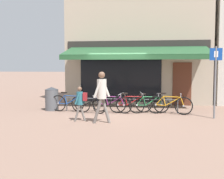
{
  "coord_description": "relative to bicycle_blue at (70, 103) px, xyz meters",
  "views": [
    {
      "loc": [
        1.45,
        -11.36,
        1.92
      ],
      "look_at": [
        0.02,
        -1.04,
        1.05
      ],
      "focal_mm": 45.0,
      "sensor_mm": 36.0,
      "label": 1
    }
  ],
  "objects": [
    {
      "name": "bicycle_purple",
      "position": [
        1.73,
        0.07,
        -0.01
      ],
      "size": [
        1.75,
        0.74,
        0.84
      ],
      "rotation": [
        0.11,
        0.0,
        -0.3
      ],
      "color": "black",
      "rests_on": "ground_plane"
    },
    {
      "name": "ground_plane",
      "position": [
        1.88,
        0.06,
        -0.38
      ],
      "size": [
        160.0,
        160.0,
        0.0
      ],
      "primitive_type": "plane",
      "color": "#846656"
    },
    {
      "name": "pedestrian_adult",
      "position": [
        1.71,
        -2.08,
        0.7
      ],
      "size": [
        0.61,
        0.46,
        1.75
      ],
      "rotation": [
        0.0,
        0.0,
        3.02
      ],
      "color": "slate",
      "rests_on": "ground_plane"
    },
    {
      "name": "shop_front",
      "position": [
        2.64,
        4.15,
        2.77
      ],
      "size": [
        7.36,
        4.98,
        6.31
      ],
      "color": "tan",
      "rests_on": "ground_plane"
    },
    {
      "name": "bicycle_blue",
      "position": [
        0.0,
        0.0,
        0.0
      ],
      "size": [
        1.79,
        0.52,
        0.84
      ],
      "rotation": [
        0.04,
        0.0,
        -0.15
      ],
      "color": "black",
      "rests_on": "ground_plane"
    },
    {
      "name": "bike_rack_rail",
      "position": [
        2.1,
        0.25,
        0.11
      ],
      "size": [
        4.75,
        0.04,
        0.57
      ],
      "color": "#47494F",
      "rests_on": "ground_plane"
    },
    {
      "name": "parking_sign",
      "position": [
        5.66,
        -0.69,
        1.22
      ],
      "size": [
        0.44,
        0.07,
        2.63
      ],
      "color": "slate",
      "rests_on": "ground_plane"
    },
    {
      "name": "litter_bin",
      "position": [
        -0.91,
        0.31,
        0.14
      ],
      "size": [
        0.58,
        0.58,
        1.02
      ],
      "color": "#515459",
      "rests_on": "ground_plane"
    },
    {
      "name": "bicycle_orange",
      "position": [
        4.09,
        0.05,
        0.01
      ],
      "size": [
        1.81,
        0.51,
        0.87
      ],
      "rotation": [
        -0.13,
        0.0,
        -0.18
      ],
      "color": "black",
      "rests_on": "ground_plane"
    },
    {
      "name": "pedestrian_child",
      "position": [
        0.92,
        -1.85,
        0.39
      ],
      "size": [
        0.46,
        0.41,
        1.22
      ],
      "rotation": [
        0.0,
        0.0,
        3.27
      ],
      "color": "slate",
      "rests_on": "ground_plane"
    },
    {
      "name": "bicycle_green",
      "position": [
        3.28,
        0.2,
        -0.01
      ],
      "size": [
        1.69,
        0.71,
        0.84
      ],
      "rotation": [
        -0.13,
        0.0,
        0.27
      ],
      "color": "black",
      "rests_on": "ground_plane"
    },
    {
      "name": "bicycle_black",
      "position": [
        0.78,
        -0.06,
        -0.02
      ],
      "size": [
        1.64,
        0.81,
        0.79
      ],
      "rotation": [
        0.05,
        0.0,
        -0.4
      ],
      "color": "black",
      "rests_on": "ground_plane"
    },
    {
      "name": "bicycle_red",
      "position": [
        2.54,
        0.11,
        -0.0
      ],
      "size": [
        1.77,
        0.61,
        0.85
      ],
      "rotation": [
        0.11,
        0.0,
        0.26
      ],
      "color": "black",
      "rests_on": "ground_plane"
    }
  ]
}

